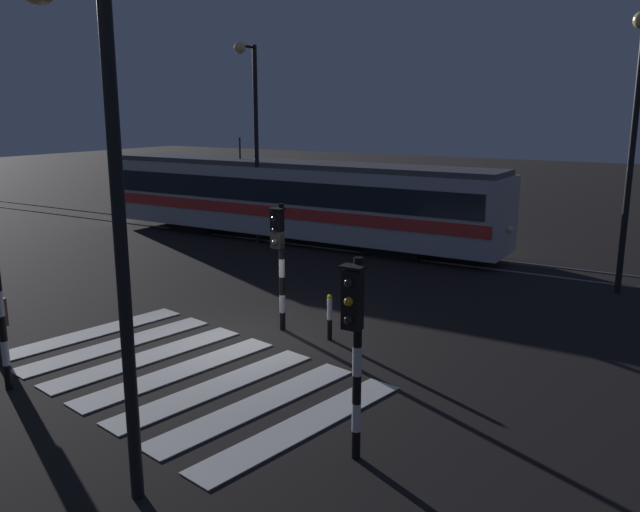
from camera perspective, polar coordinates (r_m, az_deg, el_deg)
ground_plane at (r=15.60m, az=-6.64°, el=-7.35°), size 120.00×120.00×0.00m
rail_near at (r=23.87m, az=8.11°, el=-0.27°), size 80.00×0.12×0.03m
rail_far at (r=25.17m, az=9.40°, el=0.36°), size 80.00×0.12×0.03m
crosswalk_zebra at (r=14.07m, az=-12.16°, el=-9.80°), size 8.51×6.06×0.02m
traffic_light_median_centre at (r=15.64m, az=-3.56°, el=0.66°), size 0.36×0.42×3.14m
traffic_light_corner_near_right at (r=9.76m, az=3.03°, el=-6.50°), size 0.36×0.42×3.22m
street_lamp_trackside_left at (r=26.05m, az=-5.93°, el=11.64°), size 0.44×1.21×7.75m
street_lamp_trackside_right at (r=20.44m, az=25.67°, el=10.27°), size 0.44×1.21×7.80m
street_lamp_near_kerb at (r=8.51m, az=-18.58°, el=5.61°), size 0.44×1.21×6.86m
tram at (r=26.86m, az=-2.42°, el=5.06°), size 17.88×2.58×4.15m
bollard_island_edge at (r=15.39m, az=0.84°, el=-5.35°), size 0.12×0.12×1.11m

